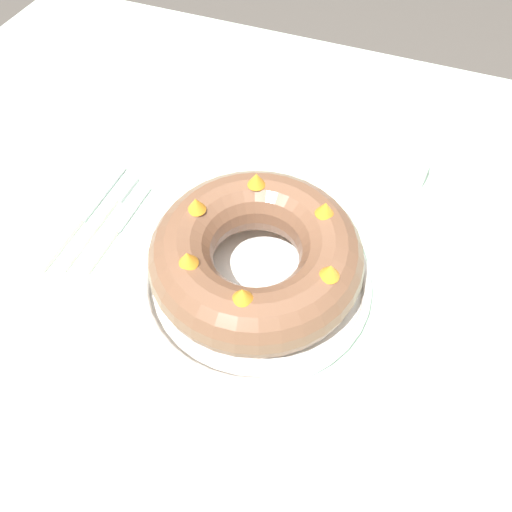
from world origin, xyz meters
TOP-DOWN VIEW (x-y plane):
  - ground_plane at (0.00, 0.00)m, footprint 8.00×8.00m
  - dining_table at (0.00, 0.00)m, footprint 1.58×1.23m
  - serving_dish at (-0.02, -0.01)m, footprint 0.31×0.31m
  - bundt_cake at (-0.02, -0.01)m, footprint 0.27×0.27m
  - fork at (-0.28, 0.02)m, footprint 0.02×0.20m
  - serving_knife at (-0.31, -0.01)m, footprint 0.02×0.23m
  - cake_knife at (-0.25, -0.01)m, footprint 0.02×0.18m
  - side_bowl at (0.07, 0.27)m, footprint 0.18×0.18m
  - napkin at (0.25, -0.02)m, footprint 0.14×0.12m

SIDE VIEW (x-z plane):
  - ground_plane at x=0.00m, z-range 0.00..0.00m
  - dining_table at x=0.00m, z-range 0.31..1.08m
  - napkin at x=0.25m, z-range 0.77..0.78m
  - fork at x=-0.28m, z-range 0.77..0.78m
  - serving_knife at x=-0.31m, z-range 0.77..0.78m
  - cake_knife at x=-0.25m, z-range 0.77..0.78m
  - serving_dish at x=-0.02m, z-range 0.77..0.80m
  - side_bowl at x=0.07m, z-range 0.77..0.82m
  - bundt_cake at x=-0.02m, z-range 0.79..0.89m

